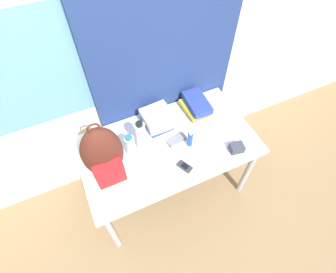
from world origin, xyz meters
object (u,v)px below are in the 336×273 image
at_px(sports_bottle, 141,136).
at_px(sunscreen_bottle, 190,139).
at_px(book_stack_center, 196,105).
at_px(water_bottle, 130,145).
at_px(backpack, 103,155).
at_px(cell_phone, 185,167).
at_px(sunglasses_case, 177,140).
at_px(camera_pouch, 237,148).
at_px(book_stack_left, 156,118).

height_order(sports_bottle, sunscreen_bottle, sports_bottle).
height_order(book_stack_center, sunscreen_bottle, sunscreen_bottle).
bearing_deg(water_bottle, backpack, -154.81).
xyz_separation_m(cell_phone, sunglasses_case, (0.05, 0.22, 0.01)).
relative_size(sports_bottle, camera_pouch, 2.44).
height_order(book_stack_left, sunscreen_bottle, sunscreen_bottle).
bearing_deg(backpack, sunglasses_case, 4.22).
relative_size(water_bottle, sunscreen_bottle, 1.27).
bearing_deg(camera_pouch, backpack, 166.73).
distance_m(book_stack_left, water_bottle, 0.33).
bearing_deg(backpack, book_stack_center, 17.67).
distance_m(book_stack_left, cell_phone, 0.45).
relative_size(backpack, book_stack_center, 1.91).
bearing_deg(sunscreen_bottle, sports_bottle, 157.15).
bearing_deg(sunglasses_case, book_stack_left, 106.90).
bearing_deg(sunscreen_bottle, sunglasses_case, 139.29).
height_order(book_stack_center, cell_phone, book_stack_center).
relative_size(book_stack_center, water_bottle, 1.39).
height_order(water_bottle, camera_pouch, water_bottle).
height_order(sunglasses_case, camera_pouch, camera_pouch).
xyz_separation_m(book_stack_center, water_bottle, (-0.62, -0.17, 0.03)).
distance_m(sunglasses_case, camera_pouch, 0.45).
bearing_deg(sunglasses_case, sunscreen_bottle, -40.71).
height_order(backpack, book_stack_center, backpack).
xyz_separation_m(book_stack_center, sunglasses_case, (-0.28, -0.22, -0.04)).
height_order(water_bottle, sunglasses_case, water_bottle).
distance_m(book_stack_left, sports_bottle, 0.25).
bearing_deg(book_stack_center, backpack, -162.33).
height_order(book_stack_center, sports_bottle, sports_bottle).
bearing_deg(backpack, sports_bottle, 21.37).
distance_m(sports_bottle, sunglasses_case, 0.29).
distance_m(water_bottle, camera_pouch, 0.78).
bearing_deg(cell_phone, backpack, 159.60).
distance_m(backpack, book_stack_left, 0.56).
height_order(water_bottle, sunscreen_bottle, water_bottle).
height_order(book_stack_left, book_stack_center, book_stack_left).
bearing_deg(book_stack_left, water_bottle, -148.11).
xyz_separation_m(backpack, camera_pouch, (0.91, -0.21, -0.20)).
bearing_deg(book_stack_left, sunscreen_bottle, -63.54).
bearing_deg(sports_bottle, cell_phone, -55.13).
height_order(sunscreen_bottle, cell_phone, sunscreen_bottle).
xyz_separation_m(sunscreen_bottle, sunglasses_case, (-0.08, 0.07, -0.05)).
xyz_separation_m(backpack, book_stack_left, (0.47, 0.26, -0.16)).
relative_size(backpack, sunscreen_bottle, 3.37).
bearing_deg(backpack, camera_pouch, -13.27).
bearing_deg(book_stack_left, camera_pouch, -47.71).
bearing_deg(sunglasses_case, book_stack_center, 38.37).
bearing_deg(camera_pouch, sunglasses_case, 145.31).
relative_size(book_stack_center, sunscreen_bottle, 1.77).
bearing_deg(sunglasses_case, camera_pouch, -34.69).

